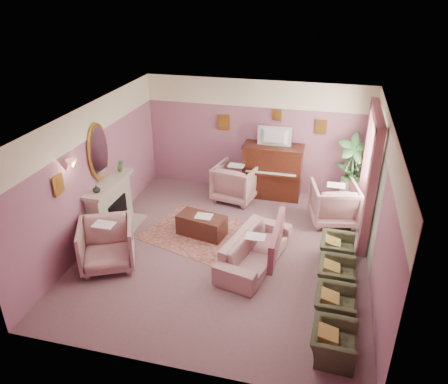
% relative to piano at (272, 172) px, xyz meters
% --- Properties ---
extents(floor, '(5.50, 6.00, 0.01)m').
position_rel_piano_xyz_m(floor, '(-0.50, -2.68, -0.65)').
color(floor, '#7C585C').
rests_on(floor, ground).
extents(ceiling, '(5.50, 6.00, 0.01)m').
position_rel_piano_xyz_m(ceiling, '(-0.50, -2.68, 2.15)').
color(ceiling, white).
rests_on(ceiling, wall_back).
extents(wall_back, '(5.50, 0.02, 2.80)m').
position_rel_piano_xyz_m(wall_back, '(-0.50, 0.32, 0.75)').
color(wall_back, '#82566F').
rests_on(wall_back, floor).
extents(wall_front, '(5.50, 0.02, 2.80)m').
position_rel_piano_xyz_m(wall_front, '(-0.50, -5.68, 0.75)').
color(wall_front, '#82566F').
rests_on(wall_front, floor).
extents(wall_left, '(0.02, 6.00, 2.80)m').
position_rel_piano_xyz_m(wall_left, '(-3.25, -2.68, 0.75)').
color(wall_left, '#82566F').
rests_on(wall_left, floor).
extents(wall_right, '(0.02, 6.00, 2.80)m').
position_rel_piano_xyz_m(wall_right, '(2.25, -2.68, 0.75)').
color(wall_right, '#82566F').
rests_on(wall_right, floor).
extents(picture_rail_band, '(5.50, 0.01, 0.65)m').
position_rel_piano_xyz_m(picture_rail_band, '(-0.50, 0.31, 1.82)').
color(picture_rail_band, '#FFF8CB').
rests_on(picture_rail_band, wall_back).
extents(stripe_panel, '(0.01, 3.00, 2.15)m').
position_rel_piano_xyz_m(stripe_panel, '(2.23, -1.38, 0.42)').
color(stripe_panel, '#A4B196').
rests_on(stripe_panel, wall_right).
extents(fireplace_surround, '(0.30, 1.40, 1.10)m').
position_rel_piano_xyz_m(fireplace_surround, '(-3.09, -2.48, -0.10)').
color(fireplace_surround, '#B4A791').
rests_on(fireplace_surround, floor).
extents(fireplace_inset, '(0.18, 0.72, 0.68)m').
position_rel_piano_xyz_m(fireplace_inset, '(-2.99, -2.48, -0.25)').
color(fireplace_inset, black).
rests_on(fireplace_inset, floor).
extents(fire_ember, '(0.06, 0.54, 0.10)m').
position_rel_piano_xyz_m(fire_ember, '(-2.95, -2.48, -0.43)').
color(fire_ember, '#FF4300').
rests_on(fire_ember, floor).
extents(mantel_shelf, '(0.40, 1.55, 0.07)m').
position_rel_piano_xyz_m(mantel_shelf, '(-3.06, -2.48, 0.47)').
color(mantel_shelf, '#B4A791').
rests_on(mantel_shelf, fireplace_surround).
extents(hearth, '(0.55, 1.50, 0.02)m').
position_rel_piano_xyz_m(hearth, '(-2.89, -2.48, -0.64)').
color(hearth, '#B4A791').
rests_on(hearth, floor).
extents(mirror_frame, '(0.04, 0.72, 1.20)m').
position_rel_piano_xyz_m(mirror_frame, '(-3.20, -2.48, 1.15)').
color(mirror_frame, gold).
rests_on(mirror_frame, wall_left).
extents(mirror_glass, '(0.01, 0.60, 1.06)m').
position_rel_piano_xyz_m(mirror_glass, '(-3.17, -2.48, 1.15)').
color(mirror_glass, silver).
rests_on(mirror_glass, wall_left).
extents(sconce_shade, '(0.20, 0.20, 0.16)m').
position_rel_piano_xyz_m(sconce_shade, '(-3.12, -3.53, 1.33)').
color(sconce_shade, '#E58E6E').
rests_on(sconce_shade, wall_left).
extents(piano, '(1.40, 0.60, 1.30)m').
position_rel_piano_xyz_m(piano, '(0.00, 0.00, 0.00)').
color(piano, '#431B0F').
rests_on(piano, floor).
extents(piano_keyshelf, '(1.30, 0.12, 0.06)m').
position_rel_piano_xyz_m(piano_keyshelf, '(-0.00, -0.35, 0.07)').
color(piano_keyshelf, '#431B0F').
rests_on(piano_keyshelf, piano).
extents(piano_keys, '(1.20, 0.08, 0.02)m').
position_rel_piano_xyz_m(piano_keys, '(0.00, -0.35, 0.11)').
color(piano_keys, white).
rests_on(piano_keys, piano).
extents(piano_top, '(1.45, 0.65, 0.04)m').
position_rel_piano_xyz_m(piano_top, '(0.00, 0.00, 0.66)').
color(piano_top, '#431B0F').
rests_on(piano_top, piano).
extents(television, '(0.80, 0.12, 0.48)m').
position_rel_piano_xyz_m(television, '(0.00, -0.05, 0.95)').
color(television, black).
rests_on(television, piano).
extents(print_back_left, '(0.30, 0.03, 0.38)m').
position_rel_piano_xyz_m(print_back_left, '(-1.30, 0.28, 1.07)').
color(print_back_left, gold).
rests_on(print_back_left, wall_back).
extents(print_back_right, '(0.26, 0.03, 0.34)m').
position_rel_piano_xyz_m(print_back_right, '(1.05, 0.28, 1.13)').
color(print_back_right, gold).
rests_on(print_back_right, wall_back).
extents(print_back_mid, '(0.22, 0.03, 0.26)m').
position_rel_piano_xyz_m(print_back_mid, '(0.00, 0.28, 1.35)').
color(print_back_mid, gold).
rests_on(print_back_mid, wall_back).
extents(print_left_wall, '(0.03, 0.28, 0.36)m').
position_rel_piano_xyz_m(print_left_wall, '(-3.21, -3.88, 1.07)').
color(print_left_wall, gold).
rests_on(print_left_wall, wall_left).
extents(window_blind, '(0.03, 1.40, 1.80)m').
position_rel_piano_xyz_m(window_blind, '(2.20, -1.13, 1.05)').
color(window_blind, beige).
rests_on(window_blind, wall_right).
extents(curtain_left, '(0.16, 0.34, 2.60)m').
position_rel_piano_xyz_m(curtain_left, '(2.12, -2.05, 0.65)').
color(curtain_left, '#954A55').
rests_on(curtain_left, floor).
extents(curtain_right, '(0.16, 0.34, 2.60)m').
position_rel_piano_xyz_m(curtain_right, '(2.12, -0.21, 0.65)').
color(curtain_right, '#954A55').
rests_on(curtain_right, floor).
extents(pelmet, '(0.16, 2.20, 0.16)m').
position_rel_piano_xyz_m(pelmet, '(2.12, -1.13, 1.91)').
color(pelmet, '#954A55').
rests_on(pelmet, wall_right).
extents(mantel_plant, '(0.16, 0.16, 0.28)m').
position_rel_piano_xyz_m(mantel_plant, '(-3.05, -1.93, 0.64)').
color(mantel_plant, '#40763C').
rests_on(mantel_plant, mantel_shelf).
extents(mantel_vase, '(0.16, 0.16, 0.16)m').
position_rel_piano_xyz_m(mantel_vase, '(-3.05, -2.98, 0.58)').
color(mantel_vase, '#FFF8CB').
rests_on(mantel_vase, mantel_shelf).
extents(area_rug, '(2.92, 2.45, 0.01)m').
position_rel_piano_xyz_m(area_rug, '(-1.04, -2.20, -0.64)').
color(area_rug, '#97594B').
rests_on(area_rug, floor).
extents(coffee_table, '(1.08, 0.69, 0.45)m').
position_rel_piano_xyz_m(coffee_table, '(-1.16, -2.19, -0.43)').
color(coffee_table, '#452219').
rests_on(coffee_table, floor).
extents(table_paper, '(0.35, 0.28, 0.01)m').
position_rel_piano_xyz_m(table_paper, '(-1.11, -2.19, -0.20)').
color(table_paper, silver).
rests_on(table_paper, coffee_table).
extents(sofa, '(0.68, 2.03, 0.82)m').
position_rel_piano_xyz_m(sofa, '(0.11, -2.91, -0.24)').
color(sofa, tan).
rests_on(sofa, floor).
extents(sofa_throw, '(0.10, 1.54, 0.56)m').
position_rel_piano_xyz_m(sofa_throw, '(0.51, -2.91, -0.05)').
color(sofa_throw, '#954A55').
rests_on(sofa_throw, sofa).
extents(floral_armchair_left, '(0.97, 0.97, 1.01)m').
position_rel_piano_xyz_m(floral_armchair_left, '(-0.82, -0.40, -0.15)').
color(floral_armchair_left, tan).
rests_on(floral_armchair_left, floor).
extents(floral_armchair_right, '(0.97, 0.97, 1.01)m').
position_rel_piano_xyz_m(floral_armchair_right, '(1.52, -0.93, -0.15)').
color(floral_armchair_right, tan).
rests_on(floral_armchair_right, floor).
extents(floral_armchair_front, '(0.97, 0.97, 1.01)m').
position_rel_piano_xyz_m(floral_armchair_front, '(-2.57, -3.67, -0.15)').
color(floral_armchair_front, tan).
rests_on(floral_armchair_front, floor).
extents(olive_chair_a, '(0.51, 0.73, 0.63)m').
position_rel_piano_xyz_m(olive_chair_a, '(1.64, -4.90, -0.33)').
color(olive_chair_a, '#42492D').
rests_on(olive_chair_a, floor).
extents(olive_chair_b, '(0.51, 0.73, 0.63)m').
position_rel_piano_xyz_m(olive_chair_b, '(1.64, -4.08, -0.33)').
color(olive_chair_b, '#42492D').
rests_on(olive_chair_b, floor).
extents(olive_chair_c, '(0.51, 0.73, 0.63)m').
position_rel_piano_xyz_m(olive_chair_c, '(1.64, -3.26, -0.33)').
color(olive_chair_c, '#42492D').
rests_on(olive_chair_c, floor).
extents(olive_chair_d, '(0.51, 0.73, 0.63)m').
position_rel_piano_xyz_m(olive_chair_d, '(1.64, -2.44, -0.33)').
color(olive_chair_d, '#42492D').
rests_on(olive_chair_d, floor).
extents(side_table, '(0.52, 0.52, 0.70)m').
position_rel_piano_xyz_m(side_table, '(1.89, -0.06, -0.30)').
color(side_table, white).
rests_on(side_table, floor).
extents(side_plant_big, '(0.30, 0.30, 0.34)m').
position_rel_piano_xyz_m(side_plant_big, '(1.89, -0.06, 0.22)').
color(side_plant_big, '#40763C').
rests_on(side_plant_big, side_table).
extents(side_plant_small, '(0.16, 0.16, 0.28)m').
position_rel_piano_xyz_m(side_plant_small, '(2.01, -0.16, 0.19)').
color(side_plant_small, '#40763C').
rests_on(side_plant_small, side_table).
extents(palm_pot, '(0.34, 0.34, 0.34)m').
position_rel_piano_xyz_m(palm_pot, '(1.84, -0.10, -0.48)').
color(palm_pot, brown).
rests_on(palm_pot, floor).
extents(palm_plant, '(0.76, 0.76, 1.44)m').
position_rel_piano_xyz_m(palm_plant, '(1.84, -0.10, 0.41)').
color(palm_plant, '#40763C').
rests_on(palm_plant, palm_pot).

